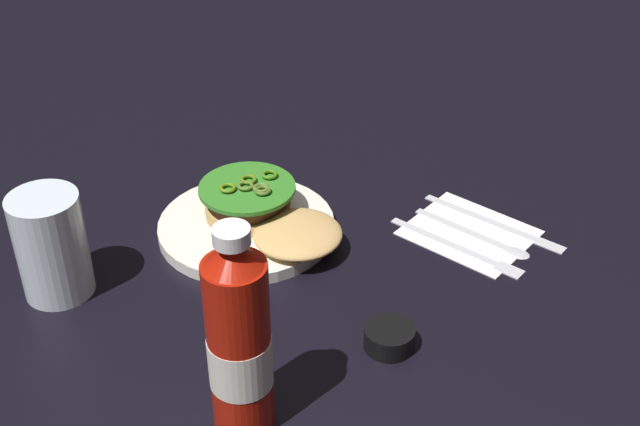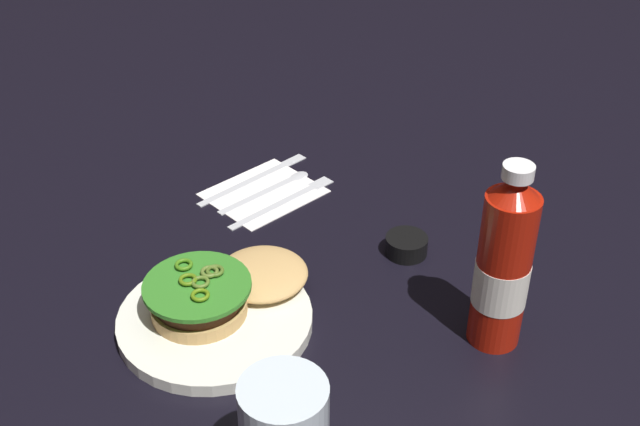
{
  "view_description": "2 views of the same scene",
  "coord_description": "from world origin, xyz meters",
  "views": [
    {
      "loc": [
        0.46,
        -0.67,
        0.67
      ],
      "look_at": [
        -0.02,
        0.06,
        0.09
      ],
      "focal_mm": 47.0,
      "sensor_mm": 36.0,
      "label": 1
    },
    {
      "loc": [
        -0.65,
        -0.52,
        0.69
      ],
      "look_at": [
        0.03,
        0.06,
        0.09
      ],
      "focal_mm": 45.79,
      "sensor_mm": 36.0,
      "label": 2
    }
  ],
  "objects": [
    {
      "name": "fork_utensil",
      "position": [
        0.13,
        0.2,
        0.0
      ],
      "size": [
        0.2,
        0.04,
        0.0
      ],
      "color": "silver",
      "rests_on": "napkin"
    },
    {
      "name": "burger_sandwich",
      "position": [
        -0.12,
        0.09,
        0.04
      ],
      "size": [
        0.22,
        0.14,
        0.05
      ],
      "color": "tan",
      "rests_on": "dinner_plate"
    },
    {
      "name": "butter_knife",
      "position": [
        0.15,
        0.28,
        0.0
      ],
      "size": [
        0.22,
        0.04,
        0.0
      ],
      "color": "silver",
      "rests_on": "napkin"
    },
    {
      "name": "dinner_plate",
      "position": [
        -0.15,
        0.07,
        0.01
      ],
      "size": [
        0.24,
        0.24,
        0.02
      ],
      "primitive_type": "cylinder",
      "color": "silver",
      "rests_on": "ground_plane"
    },
    {
      "name": "condiment_cup",
      "position": [
        0.13,
        -0.02,
        0.01
      ],
      "size": [
        0.06,
        0.06,
        0.03
      ],
      "primitive_type": "cylinder",
      "color": "black",
      "rests_on": "ground_plane"
    },
    {
      "name": "water_glass",
      "position": [
        -0.27,
        -0.15,
        0.07
      ],
      "size": [
        0.09,
        0.09,
        0.14
      ],
      "primitive_type": "cylinder",
      "color": "silver",
      "rests_on": "ground_plane"
    },
    {
      "name": "ketchup_bottle",
      "position": [
        0.06,
        -0.2,
        0.11
      ],
      "size": [
        0.06,
        0.06,
        0.25
      ],
      "color": "#A91809",
      "rests_on": "ground_plane"
    },
    {
      "name": "spoon_utensil",
      "position": [
        0.14,
        0.24,
        0.0
      ],
      "size": [
        0.18,
        0.04,
        0.0
      ],
      "color": "silver",
      "rests_on": "napkin"
    },
    {
      "name": "napkin",
      "position": [
        0.11,
        0.24,
        0.0
      ],
      "size": [
        0.18,
        0.15,
        0.0
      ],
      "primitive_type": "cube",
      "rotation": [
        0.0,
        0.0,
        -0.11
      ],
      "color": "white",
      "rests_on": "ground_plane"
    },
    {
      "name": "ground_plane",
      "position": [
        0.0,
        0.0,
        0.0
      ],
      "size": [
        3.0,
        3.0,
        0.0
      ],
      "primitive_type": "plane",
      "color": "black"
    }
  ]
}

